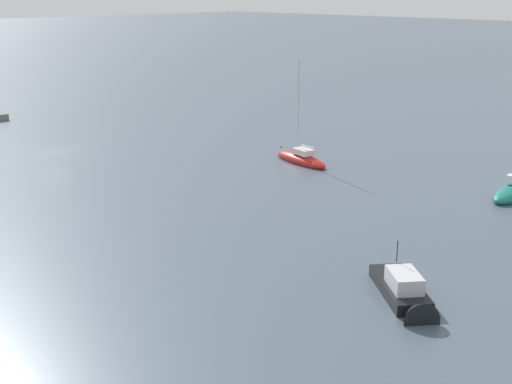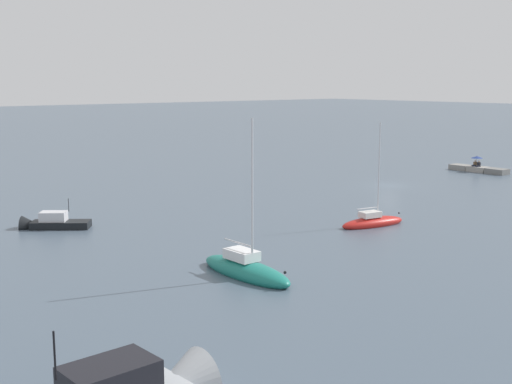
{
  "view_description": "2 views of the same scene",
  "coord_description": "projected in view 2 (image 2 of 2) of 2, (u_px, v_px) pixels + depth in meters",
  "views": [
    {
      "loc": [
        25.11,
        49.47,
        12.7
      ],
      "look_at": [
        0.82,
        24.5,
        2.13
      ],
      "focal_mm": 47.11,
      "sensor_mm": 36.0,
      "label": 1
    },
    {
      "loc": [
        -44.21,
        54.04,
        10.71
      ],
      "look_at": [
        -1.74,
        19.24,
        1.57
      ],
      "focal_mm": 46.68,
      "sensor_mm": 36.0,
      "label": 2
    }
  ],
  "objects": [
    {
      "name": "sailboat_red_near",
      "position": [
        373.0,
        222.0,
        49.93
      ],
      "size": [
        2.51,
        5.76,
        8.0
      ],
      "rotation": [
        0.0,
        0.0,
        2.97
      ],
      "color": "red",
      "rests_on": "ground_plane"
    },
    {
      "name": "motorboat_black_near",
      "position": [
        50.0,
        224.0,
        49.09
      ],
      "size": [
        4.29,
        4.87,
        2.8
      ],
      "rotation": [
        0.0,
        0.0,
        5.62
      ],
      "color": "black",
      "rests_on": "ground_plane"
    },
    {
      "name": "person_seated_brown_right",
      "position": [
        475.0,
        164.0,
        79.93
      ],
      "size": [
        0.41,
        0.61,
        0.73
      ],
      "rotation": [
        0.0,
        0.0,
        -0.03
      ],
      "color": "#1E2333",
      "rests_on": "seawall_pier"
    },
    {
      "name": "person_seated_dark_left",
      "position": [
        478.0,
        165.0,
        79.43
      ],
      "size": [
        0.41,
        0.61,
        0.73
      ],
      "rotation": [
        0.0,
        0.0,
        -0.03
      ],
      "color": "#1E2333",
      "rests_on": "seawall_pier"
    },
    {
      "name": "seawall_pier",
      "position": [
        478.0,
        169.0,
        79.64
      ],
      "size": [
        7.25,
        1.75,
        0.64
      ],
      "color": "slate",
      "rests_on": "ground_plane"
    },
    {
      "name": "ground_plane",
      "position": [
        388.0,
        185.0,
        69.27
      ],
      "size": [
        500.0,
        500.0,
        0.0
      ],
      "primitive_type": "plane",
      "color": "#475666"
    },
    {
      "name": "umbrella_open_navy",
      "position": [
        477.0,
        157.0,
        79.52
      ],
      "size": [
        1.4,
        1.4,
        1.3
      ],
      "color": "black",
      "rests_on": "seawall_pier"
    },
    {
      "name": "sailboat_teal_mid",
      "position": [
        245.0,
        269.0,
        37.1
      ],
      "size": [
        7.07,
        2.1,
        9.14
      ],
      "rotation": [
        0.0,
        0.0,
        1.58
      ],
      "color": "#197266",
      "rests_on": "ground_plane"
    }
  ]
}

